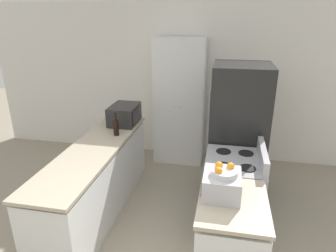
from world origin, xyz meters
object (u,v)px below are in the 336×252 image
at_px(pantry_cabinet, 180,102).
at_px(stove, 232,193).
at_px(toaster_oven, 222,184).
at_px(fruit_bowl, 224,171).
at_px(wine_bottle, 116,127).
at_px(refrigerator, 238,132).
at_px(microwave, 124,114).

distance_m(pantry_cabinet, stove, 1.95).
distance_m(toaster_oven, fruit_bowl, 0.14).
bearing_deg(wine_bottle, pantry_cabinet, 61.83).
distance_m(refrigerator, microwave, 1.63).
height_order(pantry_cabinet, toaster_oven, pantry_cabinet).
relative_size(refrigerator, toaster_oven, 4.91).
bearing_deg(microwave, fruit_bowl, -48.07).
bearing_deg(refrigerator, fruit_bowl, -96.01).
bearing_deg(stove, wine_bottle, 164.55).
bearing_deg(wine_bottle, microwave, 95.44).
relative_size(pantry_cabinet, microwave, 3.96).
height_order(pantry_cabinet, stove, pantry_cabinet).
distance_m(stove, toaster_oven, 0.91).
distance_m(stove, wine_bottle, 1.69).
relative_size(pantry_cabinet, refrigerator, 1.14).
relative_size(refrigerator, microwave, 3.49).
distance_m(refrigerator, wine_bottle, 1.62).
relative_size(stove, wine_bottle, 3.30).
relative_size(pantry_cabinet, fruit_bowl, 9.06).
distance_m(stove, refrigerator, 0.91).
bearing_deg(wine_bottle, stove, -15.45).
bearing_deg(stove, pantry_cabinet, 118.45).
xyz_separation_m(stove, wine_bottle, (-1.54, 0.42, 0.55)).
relative_size(stove, refrigerator, 0.57).
distance_m(microwave, wine_bottle, 0.47).
height_order(pantry_cabinet, wine_bottle, pantry_cabinet).
distance_m(refrigerator, fruit_bowl, 1.55).
height_order(stove, refrigerator, refrigerator).
xyz_separation_m(pantry_cabinet, fruit_bowl, (0.77, -2.38, 0.10)).
bearing_deg(fruit_bowl, wine_bottle, 140.72).
xyz_separation_m(stove, microwave, (-1.58, 0.89, 0.57)).
distance_m(pantry_cabinet, fruit_bowl, 2.50).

